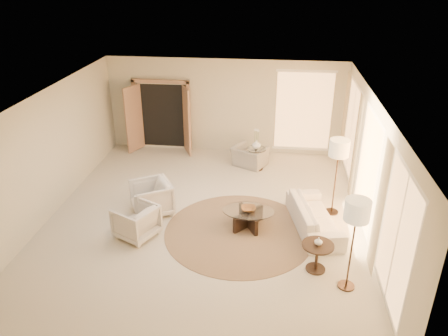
# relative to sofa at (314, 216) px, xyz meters

# --- Properties ---
(room) EXTENTS (7.04, 8.04, 2.83)m
(room) POSITION_rel_sofa_xyz_m (-2.44, 0.10, 1.10)
(room) COLOR beige
(room) RESTS_ON ground
(windows_right) EXTENTS (0.10, 6.40, 2.40)m
(windows_right) POSITION_rel_sofa_xyz_m (1.01, 0.20, 1.06)
(windows_right) COLOR #FFB566
(windows_right) RESTS_ON room
(window_back_corner) EXTENTS (1.70, 0.10, 2.40)m
(window_back_corner) POSITION_rel_sofa_xyz_m (-0.14, 4.05, 1.06)
(window_back_corner) COLOR #FFB566
(window_back_corner) RESTS_ON room
(curtains_right) EXTENTS (0.06, 5.20, 2.60)m
(curtains_right) POSITION_rel_sofa_xyz_m (0.96, 1.10, 1.01)
(curtains_right) COLOR tan
(curtains_right) RESTS_ON room
(french_doors) EXTENTS (1.95, 0.66, 2.16)m
(french_doors) POSITION_rel_sofa_xyz_m (-4.34, 3.92, 0.77)
(french_doors) COLOR #A3795B
(french_doors) RESTS_ON room
(area_rug) EXTENTS (3.65, 3.65, 0.01)m
(area_rug) POSITION_rel_sofa_xyz_m (-1.61, -0.36, -0.29)
(area_rug) COLOR #473322
(area_rug) RESTS_ON room
(sofa) EXTENTS (1.21, 2.14, 0.59)m
(sofa) POSITION_rel_sofa_xyz_m (0.00, 0.00, 0.00)
(sofa) COLOR beige
(sofa) RESTS_ON room
(armchair_left) EXTENTS (1.10, 1.12, 0.86)m
(armchair_left) POSITION_rel_sofa_xyz_m (-3.67, 0.19, 0.14)
(armchair_left) COLOR beige
(armchair_left) RESTS_ON room
(armchair_right) EXTENTS (0.99, 1.01, 0.79)m
(armchair_right) POSITION_rel_sofa_xyz_m (-3.74, -0.76, 0.10)
(armchair_right) COLOR beige
(armchair_right) RESTS_ON room
(accent_chair) EXTENTS (1.05, 0.91, 0.78)m
(accent_chair) POSITION_rel_sofa_xyz_m (-1.61, 3.05, 0.09)
(accent_chair) COLOR #9A968E
(accent_chair) RESTS_ON room
(coffee_table) EXTENTS (1.25, 1.25, 0.41)m
(coffee_table) POSITION_rel_sofa_xyz_m (-1.43, -0.12, -0.03)
(coffee_table) COLOR black
(coffee_table) RESTS_ON room
(end_table) EXTENTS (0.60, 0.60, 0.57)m
(end_table) POSITION_rel_sofa_xyz_m (-0.05, -1.44, 0.09)
(end_table) COLOR black
(end_table) RESTS_ON room
(side_table) EXTENTS (0.53, 0.53, 0.62)m
(side_table) POSITION_rel_sofa_xyz_m (-1.42, 2.87, 0.08)
(side_table) COLOR black
(side_table) RESTS_ON room
(floor_lamp_near) EXTENTS (0.44, 0.44, 1.82)m
(floor_lamp_near) POSITION_rel_sofa_xyz_m (0.46, 0.71, 1.25)
(floor_lamp_near) COLOR black
(floor_lamp_near) RESTS_ON room
(floor_lamp_far) EXTENTS (0.43, 0.43, 1.78)m
(floor_lamp_far) POSITION_rel_sofa_xyz_m (0.46, -1.87, 1.22)
(floor_lamp_far) COLOR black
(floor_lamp_far) RESTS_ON room
(bowl) EXTENTS (0.35, 0.35, 0.08)m
(bowl) POSITION_rel_sofa_xyz_m (-1.43, -0.12, 0.16)
(bowl) COLOR brown
(bowl) RESTS_ON coffee_table
(end_vase) EXTENTS (0.17, 0.17, 0.16)m
(end_vase) POSITION_rel_sofa_xyz_m (-0.05, -1.44, 0.35)
(end_vase) COLOR white
(end_vase) RESTS_ON end_table
(side_vase) EXTENTS (0.25, 0.25, 0.25)m
(side_vase) POSITION_rel_sofa_xyz_m (-1.42, 2.87, 0.44)
(side_vase) COLOR white
(side_vase) RESTS_ON side_table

